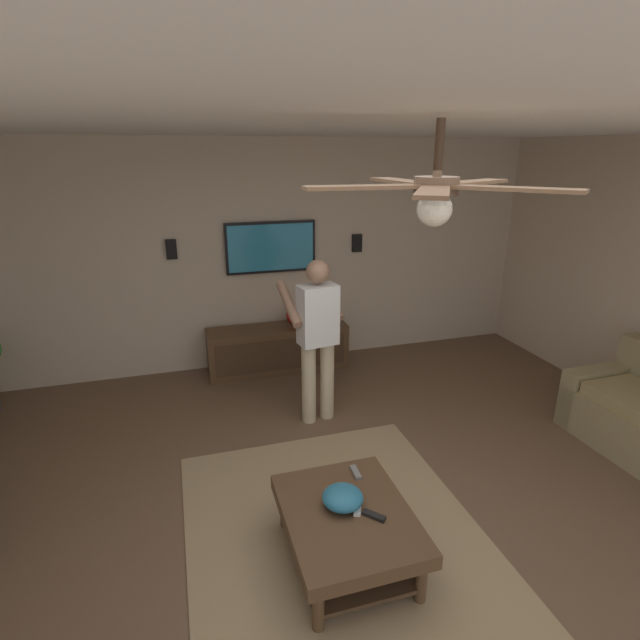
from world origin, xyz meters
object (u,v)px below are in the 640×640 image
at_px(ceiling_fan, 436,192).
at_px(tv, 271,247).
at_px(bowl, 343,498).
at_px(wall_speaker_right, 171,249).
at_px(remote_grey, 356,472).
at_px(wall_speaker_left, 357,243).
at_px(remote_white, 358,507).
at_px(remote_black, 374,516).
at_px(person_standing, 317,332).
at_px(vase_round, 295,316).
at_px(media_console, 278,348).
at_px(coffee_table, 347,525).

bearing_deg(ceiling_fan, tv, 0.55).
xyz_separation_m(bowl, wall_speaker_right, (3.28, 0.93, 1.06)).
bearing_deg(remote_grey, wall_speaker_left, -17.91).
distance_m(remote_white, remote_black, 0.12).
distance_m(tv, wall_speaker_left, 1.10).
bearing_deg(wall_speaker_right, person_standing, -140.20).
bearing_deg(bowl, vase_round, -8.33).
height_order(remote_black, wall_speaker_left, wall_speaker_left).
relative_size(media_console, wall_speaker_left, 7.73).
distance_m(tv, remote_black, 3.59).
height_order(media_console, wall_speaker_right, wall_speaker_right).
height_order(remote_black, remote_grey, same).
distance_m(remote_black, ceiling_fan, 2.02).
relative_size(tv, ceiling_fan, 0.94).
xyz_separation_m(bowl, remote_grey, (0.28, -0.20, -0.05)).
bearing_deg(ceiling_fan, wall_speaker_left, -15.96).
bearing_deg(person_standing, ceiling_fan, 168.87).
height_order(coffee_table, media_console, media_console).
relative_size(tv, vase_round, 4.94).
bearing_deg(media_console, wall_speaker_right, -102.54).
bearing_deg(ceiling_fan, remote_black, 18.68).
distance_m(vase_round, wall_speaker_left, 1.21).
relative_size(bowl, remote_grey, 1.79).
xyz_separation_m(person_standing, wall_speaker_right, (1.53, 1.27, 0.59)).
bearing_deg(wall_speaker_right, remote_white, -163.22).
xyz_separation_m(bowl, wall_speaker_left, (3.28, -1.32, 1.01)).
xyz_separation_m(person_standing, remote_black, (-1.92, 0.19, -0.52)).
xyz_separation_m(person_standing, remote_white, (-1.82, 0.26, -0.52)).
height_order(coffee_table, ceiling_fan, ceiling_fan).
bearing_deg(remote_black, bowl, -179.27).
distance_m(tv, bowl, 3.43).
bearing_deg(wall_speaker_right, bowl, -164.24).
xyz_separation_m(media_console, tv, (0.24, -0.00, 1.21)).
bearing_deg(ceiling_fan, remote_grey, 4.26).
bearing_deg(wall_speaker_left, remote_black, 161.29).
bearing_deg(vase_round, ceiling_fan, 176.77).
bearing_deg(bowl, wall_speaker_left, -21.89).
bearing_deg(remote_black, media_console, 135.86).
height_order(remote_white, vase_round, vase_round).
bearing_deg(coffee_table, person_standing, -10.41).
xyz_separation_m(bowl, vase_round, (3.07, -0.45, 0.20)).
bearing_deg(person_standing, remote_grey, 165.56).
bearing_deg(wall_speaker_left, media_console, 102.96).
distance_m(media_console, ceiling_fan, 4.08).
xyz_separation_m(media_console, person_standing, (-1.27, -0.13, 0.66)).
xyz_separation_m(remote_black, wall_speaker_left, (3.44, -1.17, 1.06)).
xyz_separation_m(remote_grey, vase_round, (2.79, -0.25, 0.25)).
bearing_deg(wall_speaker_right, tv, -90.66).
bearing_deg(media_console, ceiling_fan, 0.59).
relative_size(person_standing, ceiling_fan, 1.42).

